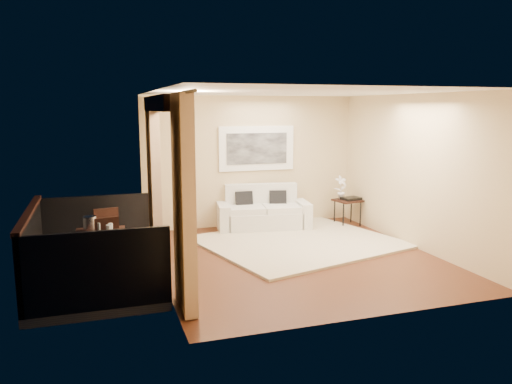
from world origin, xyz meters
TOP-DOWN VIEW (x-y plane):
  - floor at (0.00, 0.00)m, footprint 5.00×5.00m
  - room_shell at (-2.13, 0.00)m, footprint 5.00×6.40m
  - balcony at (-3.31, 0.00)m, footprint 1.81×2.60m
  - curtains at (-2.11, 0.00)m, footprint 0.16×4.80m
  - artwork at (0.12, 2.46)m, footprint 1.62×0.07m
  - rug at (0.40, 0.81)m, footprint 3.93×3.63m
  - sofa at (0.13, 2.09)m, footprint 1.96×1.06m
  - side_table at (1.93, 1.82)m, footprint 0.59×0.59m
  - tray at (2.00, 1.81)m, footprint 0.43×0.35m
  - orchid at (1.83, 1.95)m, footprint 0.28×0.20m
  - bistro_table at (-3.08, -0.45)m, footprint 0.70×0.70m
  - balcony_chair_far at (-2.99, 0.78)m, footprint 0.44×0.45m
  - balcony_chair_near at (-3.01, -0.40)m, footprint 0.50×0.50m
  - ice_bucket at (-3.21, -0.31)m, footprint 0.18×0.18m
  - candle at (-3.03, -0.30)m, footprint 0.06×0.06m
  - vase at (-3.09, -0.68)m, footprint 0.04×0.04m
  - glass_a at (-2.97, -0.56)m, footprint 0.06×0.06m
  - glass_b at (-2.94, -0.47)m, footprint 0.06×0.06m

SIDE VIEW (x-z plane):
  - floor at x=0.00m, z-range 0.00..0.00m
  - rug at x=0.40m, z-range 0.00..0.04m
  - balcony at x=-3.31m, z-range -0.41..0.76m
  - sofa at x=0.13m, z-range -0.13..0.76m
  - side_table at x=1.93m, z-range 0.21..0.76m
  - balcony_chair_far at x=-2.99m, z-range 0.07..0.96m
  - balcony_chair_near at x=-3.01m, z-range 0.07..1.03m
  - tray at x=2.00m, z-range 0.54..0.59m
  - bistro_table at x=-3.08m, z-range 0.31..1.09m
  - orchid at x=1.83m, z-range 0.54..1.04m
  - candle at x=-3.03m, z-range 0.78..0.85m
  - glass_a at x=-2.97m, z-range 0.78..0.90m
  - glass_b at x=-2.94m, z-range 0.78..0.90m
  - vase at x=-3.09m, z-range 0.78..0.96m
  - ice_bucket at x=-3.21m, z-range 0.78..0.98m
  - curtains at x=-2.11m, z-range 0.02..2.66m
  - artwork at x=0.12m, z-range 1.16..2.08m
  - room_shell at x=-2.13m, z-range 0.02..5.02m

